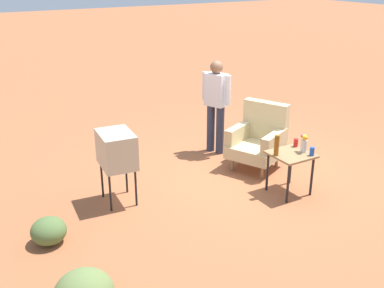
{
  "coord_description": "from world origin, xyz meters",
  "views": [
    {
      "loc": [
        5.36,
        -4.26,
        3.13
      ],
      "look_at": [
        -0.1,
        -1.05,
        0.65
      ],
      "focal_mm": 42.97,
      "sensor_mm": 36.0,
      "label": 1
    }
  ],
  "objects": [
    {
      "name": "armchair",
      "position": [
        -0.1,
        0.22,
        0.5
      ],
      "size": [
        1.02,
        1.03,
        1.06
      ],
      "color": "#937047",
      "rests_on": "ground"
    },
    {
      "name": "soda_can_red",
      "position": [
        0.7,
        0.26,
        0.68
      ],
      "size": [
        0.07,
        0.07,
        0.12
      ],
      "primitive_type": "cylinder",
      "color": "red",
      "rests_on": "side_table"
    },
    {
      "name": "person_standing",
      "position": [
        -1.0,
        -0.04,
        0.94
      ],
      "size": [
        0.54,
        0.34,
        1.64
      ],
      "color": "#2D3347",
      "rests_on": "ground"
    },
    {
      "name": "flower_vase",
      "position": [
        0.92,
        0.21,
        0.77
      ],
      "size": [
        0.15,
        0.1,
        0.27
      ],
      "color": "silver",
      "rests_on": "side_table"
    },
    {
      "name": "shrub_near",
      "position": [
        0.42,
        -3.34,
        0.16
      ],
      "size": [
        0.43,
        0.43,
        0.33
      ],
      "primitive_type": "ellipsoid",
      "color": "#516B38",
      "rests_on": "ground"
    },
    {
      "name": "ground_plane",
      "position": [
        0.0,
        0.0,
        0.0
      ],
      "size": [
        60.0,
        60.0,
        0.0
      ],
      "primitive_type": "plane",
      "color": "#A05B38"
    },
    {
      "name": "side_table",
      "position": [
        0.87,
        0.02,
        0.53
      ],
      "size": [
        0.56,
        0.56,
        0.62
      ],
      "color": "black",
      "rests_on": "ground"
    },
    {
      "name": "tv_on_stand",
      "position": [
        -0.14,
        -2.21,
        0.78
      ],
      "size": [
        0.64,
        0.5,
        1.03
      ],
      "color": "black",
      "rests_on": "ground"
    },
    {
      "name": "soda_can_blue",
      "position": [
        1.07,
        0.22,
        0.68
      ],
      "size": [
        0.07,
        0.07,
        0.12
      ],
      "primitive_type": "cylinder",
      "color": "blue",
      "rests_on": "side_table"
    },
    {
      "name": "bottle_tall_amber",
      "position": [
        0.82,
        -0.21,
        0.77
      ],
      "size": [
        0.07,
        0.07,
        0.3
      ],
      "primitive_type": "cylinder",
      "color": "brown",
      "rests_on": "side_table"
    }
  ]
}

